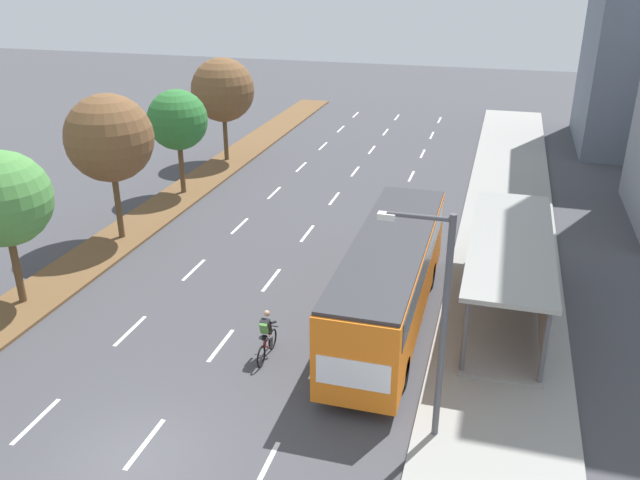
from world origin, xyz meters
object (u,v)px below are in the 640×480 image
bus (390,273)px  median_tree_fifth (223,90)px  bus_shelter (516,268)px  cyclist (266,337)px  median_tree_third (109,138)px  median_tree_second (3,199)px  median_tree_fourth (178,120)px  streetlight (438,314)px

bus → median_tree_fifth: 22.42m
bus_shelter → cyclist: size_ratio=5.48×
bus_shelter → median_tree_third: median_tree_third is taller
bus_shelter → bus: size_ratio=0.88×
bus → median_tree_fifth: median_tree_fifth is taller
median_tree_third → bus_shelter: bearing=-7.3°
median_tree_second → median_tree_fifth: (-0.04, 19.74, 0.34)m
bus_shelter → median_tree_third: size_ratio=1.49×
median_tree_third → bus: bearing=-17.8°
median_tree_fifth → median_tree_third: bearing=-88.6°
bus_shelter → median_tree_second: bearing=-166.6°
median_tree_fourth → median_tree_second: bearing=-90.8°
median_tree_third → streetlight: median_tree_third is taller
bus → bus_shelter: bearing=25.6°
median_tree_second → median_tree_third: 6.61m
median_tree_fifth → streetlight: size_ratio=0.99×
streetlight → bus_shelter: bearing=74.6°
median_tree_third → streetlight: bearing=-32.5°
median_tree_third → median_tree_fourth: (-0.10, 6.58, -0.67)m
median_tree_second → median_tree_fourth: 13.16m
median_tree_third → median_tree_second: bearing=-92.5°
bus_shelter → median_tree_fourth: (-17.85, 8.86, 2.32)m
cyclist → streetlight: size_ratio=0.28×
median_tree_fourth → bus: bearing=-38.8°
cyclist → median_tree_fifth: 23.39m
median_tree_fourth → median_tree_fifth: size_ratio=0.88×
median_tree_third → median_tree_fifth: size_ratio=1.04×
median_tree_fourth → streetlight: size_ratio=0.88×
cyclist → median_tree_third: 13.13m
median_tree_fifth → streetlight: 28.10m
bus_shelter → median_tree_second: 18.68m
bus → median_tree_fifth: size_ratio=1.75×
bus_shelter → bus: (-4.28, -2.05, 0.20)m
cyclist → bus_shelter: bearing=33.9°
cyclist → median_tree_fifth: bearing=116.5°
median_tree_third → streetlight: size_ratio=1.03×
bus → median_tree_second: 14.10m
median_tree_fourth → streetlight: 22.83m
bus → median_tree_fourth: bearing=141.2°
median_tree_fourth → median_tree_third: bearing=-89.1°
cyclist → streetlight: streetlight is taller
bus_shelter → streetlight: 8.22m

